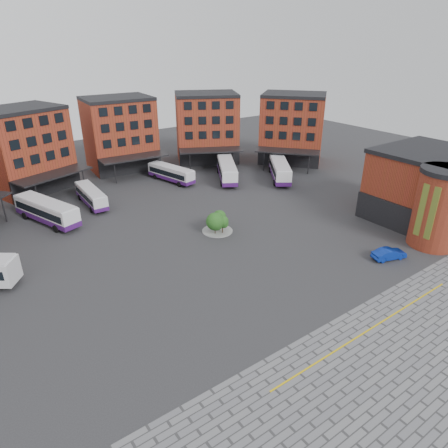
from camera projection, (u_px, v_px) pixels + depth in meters
ground at (261, 272)px, 47.52m from camera, size 160.00×160.00×0.00m
yellow_line at (372, 328)px, 38.26m from camera, size 26.00×0.15×0.02m
main_building at (100, 151)px, 70.06m from camera, size 94.14×42.48×14.60m
east_building at (426, 189)px, 58.15m from camera, size 17.40×15.40×10.60m
tree_island at (218, 222)px, 56.30m from camera, size 4.40×4.40×3.23m
bus_b at (47, 211)px, 59.33m from camera, size 6.81×12.68×3.51m
bus_c at (91, 196)px, 65.81m from camera, size 2.77×10.23×2.87m
bus_d at (171, 173)px, 76.48m from camera, size 4.95×10.96×3.01m
bus_e at (227, 170)px, 77.48m from camera, size 8.80×12.25×3.53m
bus_f at (280, 169)px, 77.73m from camera, size 9.63×11.86×3.53m
blue_car at (389, 254)px, 49.96m from camera, size 4.63×2.79×1.44m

